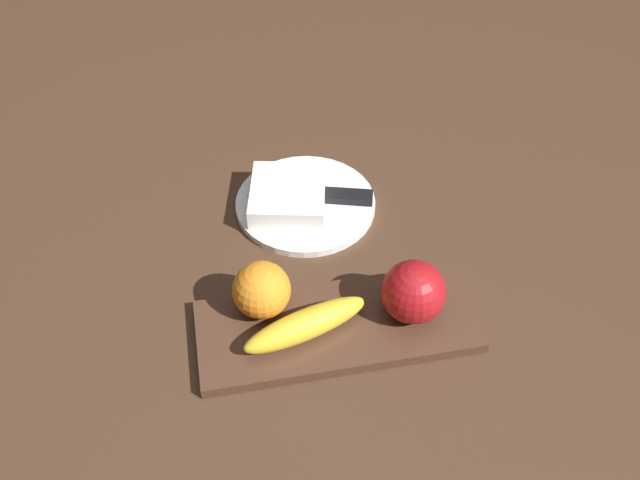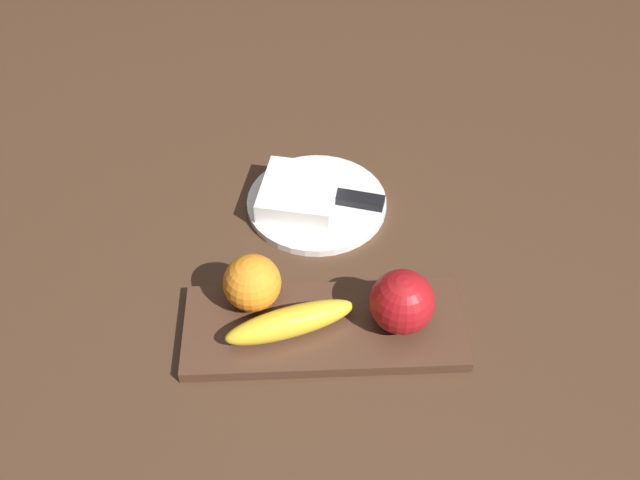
{
  "view_description": "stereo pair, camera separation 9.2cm",
  "coord_description": "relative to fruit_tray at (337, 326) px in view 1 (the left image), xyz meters",
  "views": [
    {
      "loc": [
        0.14,
        0.52,
        0.71
      ],
      "look_at": [
        0.02,
        -0.1,
        0.05
      ],
      "focal_mm": 39.93,
      "sensor_mm": 36.0,
      "label": 1
    },
    {
      "loc": [
        0.05,
        0.53,
        0.71
      ],
      "look_at": [
        0.02,
        -0.1,
        0.05
      ],
      "focal_mm": 39.93,
      "sensor_mm": 36.0,
      "label": 2
    }
  ],
  "objects": [
    {
      "name": "knife",
      "position": [
        -0.04,
        -0.22,
        0.01
      ],
      "size": [
        0.18,
        0.07,
        0.01
      ],
      "rotation": [
        0.0,
        0.0,
        -0.28
      ],
      "color": "silver",
      "rests_on": "dinner_plate"
    },
    {
      "name": "ground_plane",
      "position": [
        -0.02,
        -0.01,
        -0.01
      ],
      "size": [
        2.4,
        2.4,
        0.0
      ],
      "primitive_type": "plane",
      "color": "#472E1E"
    },
    {
      "name": "banana",
      "position": [
        0.04,
        0.01,
        0.03
      ],
      "size": [
        0.16,
        0.08,
        0.04
      ],
      "primitive_type": "ellipsoid",
      "rotation": [
        0.0,
        0.0,
        3.43
      ],
      "color": "yellow",
      "rests_on": "fruit_tray"
    },
    {
      "name": "fruit_tray",
      "position": [
        0.0,
        0.0,
        0.0
      ],
      "size": [
        0.34,
        0.13,
        0.02
      ],
      "primitive_type": "cube",
      "color": "#4C3022",
      "rests_on": "ground_plane"
    },
    {
      "name": "apple",
      "position": [
        -0.09,
        0.0,
        0.05
      ],
      "size": [
        0.08,
        0.08,
        0.08
      ],
      "primitive_type": "sphere",
      "color": "#A81419",
      "rests_on": "fruit_tray"
    },
    {
      "name": "dinner_plate",
      "position": [
        -0.0,
        -0.22,
        -0.0
      ],
      "size": [
        0.2,
        0.2,
        0.01
      ],
      "primitive_type": "cylinder",
      "color": "white",
      "rests_on": "ground_plane"
    },
    {
      "name": "orange_near_apple",
      "position": [
        0.09,
        -0.04,
        0.04
      ],
      "size": [
        0.07,
        0.07,
        0.07
      ],
      "primitive_type": "sphere",
      "color": "orange",
      "rests_on": "fruit_tray"
    },
    {
      "name": "folded_napkin",
      "position": [
        0.03,
        -0.22,
        0.02
      ],
      "size": [
        0.13,
        0.13,
        0.03
      ],
      "primitive_type": "cube",
      "rotation": [
        0.0,
        0.0,
        -0.22
      ],
      "color": "white",
      "rests_on": "dinner_plate"
    }
  ]
}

